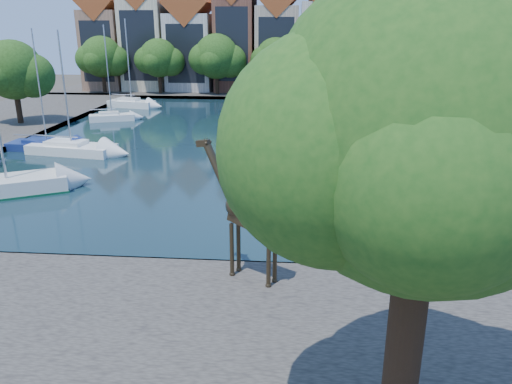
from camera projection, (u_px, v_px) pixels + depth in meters
ground at (174, 268)px, 21.02m from camera, size 160.00×160.00×0.00m
water_basin at (239, 141)px, 43.65m from camera, size 38.00×50.00×0.08m
near_quay at (115, 374)px, 14.33m from camera, size 50.00×14.00×0.50m
far_quay at (263, 91)px, 73.78m from camera, size 60.00×16.00×0.50m
plane_tree at (433, 142)px, 9.46m from camera, size 8.32×6.40×10.62m
townhouse_west_end at (108, 40)px, 73.25m from camera, size 5.44×9.18×14.93m
townhouse_west_mid at (147, 34)px, 72.51m from camera, size 5.94×9.18×16.79m
townhouse_west_inner at (191, 41)px, 72.29m from camera, size 6.43×9.18×15.15m
townhouse_center at (236, 33)px, 71.46m from camera, size 5.44×9.18×16.93m
townhouse_east_inner at (278, 38)px, 71.20m from camera, size 5.94×9.18×15.79m
townhouse_east_mid at (323, 35)px, 70.58m from camera, size 6.43×9.18×16.65m
townhouse_east_end at (369, 43)px, 70.40m from camera, size 5.44×9.18×14.43m
far_tree_far_west at (102, 58)px, 68.69m from camera, size 7.28×5.60×7.68m
far_tree_west at (159, 59)px, 68.10m from camera, size 6.76×5.20×7.36m
far_tree_mid_west at (217, 58)px, 67.41m from camera, size 7.80×6.00×8.00m
far_tree_mid_east at (276, 60)px, 66.85m from camera, size 7.02×5.40×7.52m
far_tree_east at (337, 59)px, 66.20m from camera, size 7.54×5.80×7.84m
far_tree_far_east at (398, 61)px, 65.63m from camera, size 6.76×5.20×7.36m
side_tree_left_far at (14, 72)px, 47.39m from camera, size 7.28×5.60×7.88m
giraffe_statue at (248, 215)px, 18.49m from camera, size 3.38×2.03×5.20m
sailboat_left_b at (47, 144)px, 40.18m from camera, size 6.31×2.58×9.36m
sailboat_left_c at (72, 147)px, 38.98m from camera, size 7.11×3.40×9.27m
sailboat_left_d at (112, 116)px, 52.09m from camera, size 4.80×3.06×9.58m
sailboat_left_e at (131, 102)px, 60.39m from camera, size 5.94×3.15×10.20m
sailboat_right_a at (500, 224)px, 24.14m from camera, size 6.67×4.28×9.65m
sailboat_right_b at (418, 145)px, 39.61m from camera, size 6.42×2.73×11.99m
sailboat_right_c at (387, 125)px, 47.02m from camera, size 6.01×4.21×10.19m
sailboat_right_d at (374, 114)px, 52.99m from camera, size 4.56×1.66×7.87m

